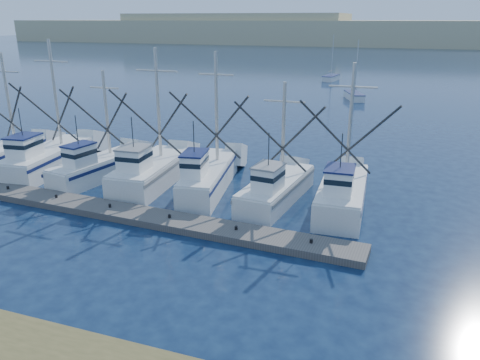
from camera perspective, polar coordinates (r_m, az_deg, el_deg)
name	(u,v)px	position (r m, az deg, el deg)	size (l,w,h in m)	color
ground	(181,296)	(19.94, -7.19, -13.89)	(500.00, 500.00, 0.00)	#0B1732
floating_dock	(110,210)	(28.41, -15.53, -3.57)	(29.53, 1.97, 0.39)	#55514C
dune_ridge	(393,33)	(225.06, 18.10, 16.72)	(360.00, 60.00, 10.00)	tan
trawler_fleet	(146,171)	(32.48, -11.42, 1.09)	(29.19, 9.00, 9.42)	silver
sailboat_near	(354,96)	(68.64, 13.73, 9.92)	(3.48, 5.79, 8.10)	silver
sailboat_far	(331,78)	(89.36, 11.02, 12.12)	(2.53, 5.49, 8.10)	silver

